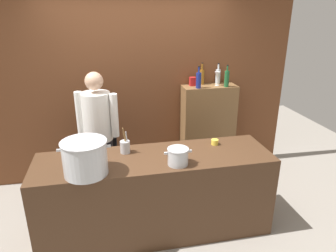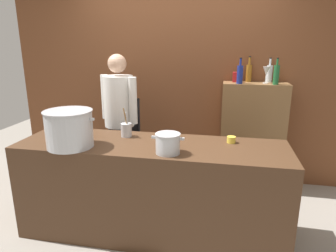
% 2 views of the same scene
% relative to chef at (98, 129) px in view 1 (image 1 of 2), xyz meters
% --- Properties ---
extents(ground_plane, '(8.00, 8.00, 0.00)m').
position_rel_chef_xyz_m(ground_plane, '(0.57, -0.74, -0.96)').
color(ground_plane, gray).
extents(brick_back_panel, '(4.40, 0.10, 3.00)m').
position_rel_chef_xyz_m(brick_back_panel, '(0.57, 0.66, 0.54)').
color(brick_back_panel, brown).
rests_on(brick_back_panel, ground_plane).
extents(prep_counter, '(2.44, 0.70, 0.90)m').
position_rel_chef_xyz_m(prep_counter, '(0.57, -0.74, -0.51)').
color(prep_counter, '#472D1C').
rests_on(prep_counter, ground_plane).
extents(bar_cabinet, '(0.76, 0.32, 1.32)m').
position_rel_chef_xyz_m(bar_cabinet, '(1.54, 0.45, -0.31)').
color(bar_cabinet, brown).
rests_on(bar_cabinet, ground_plane).
extents(chef, '(0.49, 0.41, 1.66)m').
position_rel_chef_xyz_m(chef, '(0.00, 0.00, 0.00)').
color(chef, black).
rests_on(chef, ground_plane).
extents(stockpot_large, '(0.47, 0.41, 0.32)m').
position_rel_chef_xyz_m(stockpot_large, '(-0.11, -0.94, 0.10)').
color(stockpot_large, '#B7BABF').
rests_on(stockpot_large, prep_counter).
extents(stockpot_small, '(0.27, 0.21, 0.17)m').
position_rel_chef_xyz_m(stockpot_small, '(0.76, -0.94, 0.02)').
color(stockpot_small, '#B7BABF').
rests_on(stockpot_small, prep_counter).
extents(utensil_crock, '(0.10, 0.10, 0.29)m').
position_rel_chef_xyz_m(utensil_crock, '(0.28, -0.57, 0.01)').
color(utensil_crock, '#B7BABF').
rests_on(utensil_crock, prep_counter).
extents(butter_jar, '(0.08, 0.08, 0.06)m').
position_rel_chef_xyz_m(butter_jar, '(1.27, -0.57, -0.04)').
color(butter_jar, yellow).
rests_on(butter_jar, prep_counter).
extents(wine_bottle_green, '(0.06, 0.06, 0.30)m').
position_rel_chef_xyz_m(wine_bottle_green, '(1.75, 0.35, 0.47)').
color(wine_bottle_green, '#1E592D').
rests_on(wine_bottle_green, bar_cabinet).
extents(wine_bottle_amber, '(0.07, 0.07, 0.30)m').
position_rel_chef_xyz_m(wine_bottle_amber, '(1.46, 0.56, 0.47)').
color(wine_bottle_amber, '#8C5919').
rests_on(wine_bottle_amber, bar_cabinet).
extents(wine_bottle_clear, '(0.07, 0.07, 0.29)m').
position_rel_chef_xyz_m(wine_bottle_clear, '(1.70, 0.56, 0.46)').
color(wine_bottle_clear, silver).
rests_on(wine_bottle_clear, bar_cabinet).
extents(wine_bottle_cobalt, '(0.07, 0.07, 0.30)m').
position_rel_chef_xyz_m(wine_bottle_cobalt, '(1.35, 0.35, 0.47)').
color(wine_bottle_cobalt, navy).
rests_on(wine_bottle_cobalt, bar_cabinet).
extents(wine_glass_tall, '(0.08, 0.08, 0.19)m').
position_rel_chef_xyz_m(wine_glass_tall, '(1.65, 0.44, 0.49)').
color(wine_glass_tall, silver).
rests_on(wine_glass_tall, bar_cabinet).
extents(spice_tin_red, '(0.08, 0.08, 0.12)m').
position_rel_chef_xyz_m(spice_tin_red, '(1.31, 0.51, 0.41)').
color(spice_tin_red, red).
rests_on(spice_tin_red, bar_cabinet).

